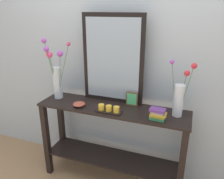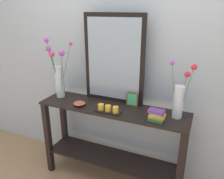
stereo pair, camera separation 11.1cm
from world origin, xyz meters
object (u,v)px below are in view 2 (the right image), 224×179
(candle_tray, at_px, (108,109))
(decorative_bowl, at_px, (79,103))
(console_table, at_px, (112,136))
(mirror_leaning, at_px, (114,60))
(vase_right, at_px, (179,98))
(book_stack, at_px, (156,115))
(tall_vase_left, at_px, (58,75))
(picture_frame_small, at_px, (132,99))

(candle_tray, height_order, decorative_bowl, candle_tray)
(console_table, height_order, mirror_leaning, mirror_leaning)
(decorative_bowl, bearing_deg, vase_right, 8.17)
(decorative_bowl, relative_size, book_stack, 0.84)
(tall_vase_left, relative_size, picture_frame_small, 4.58)
(console_table, bearing_deg, mirror_leaning, 107.84)
(tall_vase_left, bearing_deg, console_table, -2.14)
(tall_vase_left, xyz_separation_m, candle_tray, (0.63, -0.13, -0.22))
(mirror_leaning, height_order, book_stack, mirror_leaning)
(picture_frame_small, distance_m, book_stack, 0.35)
(vase_right, height_order, candle_tray, vase_right)
(console_table, height_order, picture_frame_small, picture_frame_small)
(tall_vase_left, distance_m, picture_frame_small, 0.81)
(picture_frame_small, relative_size, book_stack, 0.96)
(vase_right, xyz_separation_m, picture_frame_small, (-0.44, 0.06, -0.11))
(vase_right, relative_size, picture_frame_small, 3.54)
(candle_tray, xyz_separation_m, book_stack, (0.44, 0.01, 0.03))
(console_table, relative_size, mirror_leaning, 1.70)
(mirror_leaning, height_order, tall_vase_left, mirror_leaning)
(mirror_leaning, height_order, candle_tray, mirror_leaning)
(mirror_leaning, bearing_deg, book_stack, -26.74)
(vase_right, distance_m, picture_frame_small, 0.46)
(vase_right, xyz_separation_m, decorative_bowl, (-0.92, -0.13, -0.16))
(mirror_leaning, height_order, vase_right, mirror_leaning)
(picture_frame_small, height_order, book_stack, picture_frame_small)
(tall_vase_left, xyz_separation_m, vase_right, (1.22, 0.02, -0.07))
(console_table, bearing_deg, book_stack, -12.12)
(tall_vase_left, relative_size, book_stack, 4.40)
(tall_vase_left, xyz_separation_m, book_stack, (1.07, -0.12, -0.19))
(vase_right, relative_size, decorative_bowl, 4.04)
(picture_frame_small, bearing_deg, vase_right, -8.25)
(vase_right, bearing_deg, console_table, -175.62)
(console_table, bearing_deg, picture_frame_small, 33.71)
(mirror_leaning, relative_size, tall_vase_left, 1.37)
(console_table, xyz_separation_m, book_stack, (0.45, -0.10, 0.38))
(console_table, bearing_deg, vase_right, 4.38)
(tall_vase_left, distance_m, candle_tray, 0.68)
(picture_frame_small, bearing_deg, console_table, -146.29)
(vase_right, xyz_separation_m, candle_tray, (-0.60, -0.15, -0.15))
(decorative_bowl, height_order, book_stack, book_stack)
(picture_frame_small, bearing_deg, mirror_leaning, 168.02)
(console_table, bearing_deg, decorative_bowl, -164.68)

